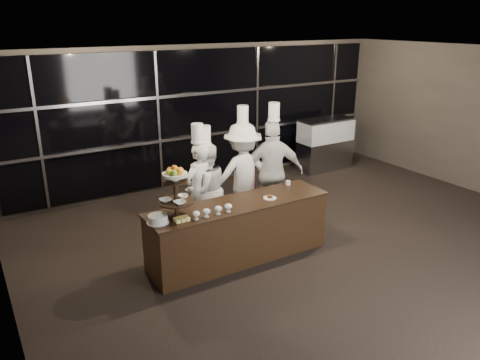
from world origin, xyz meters
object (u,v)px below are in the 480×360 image
chef_c (243,174)px  buffet_counter (239,231)px  display_stand (176,188)px  display_case (325,141)px  chef_d (273,172)px  chef_a (199,189)px  layer_cake (158,219)px  chef_b (206,189)px

chef_c → buffet_counter: bearing=-123.9°
display_stand → display_case: (5.12, 2.79, -0.65)m
buffet_counter → chef_d: chef_d is taller
buffet_counter → display_stand: display_stand is taller
display_stand → chef_d: bearing=21.4°
display_stand → display_case: display_stand is taller
display_stand → chef_a: size_ratio=0.38×
layer_cake → chef_d: size_ratio=0.14×
buffet_counter → chef_b: (0.00, 1.06, 0.34)m
chef_c → display_case: bearing=26.4°
layer_cake → chef_c: size_ratio=0.14×
chef_d → chef_b: bearing=170.8°
buffet_counter → chef_c: (0.75, 1.11, 0.46)m
display_case → chef_b: chef_b is taller
display_case → chef_c: bearing=-153.6°
chef_c → layer_cake: bearing=-150.4°
chef_c → chef_d: chef_d is taller
layer_cake → display_case: display_case is taller
buffet_counter → layer_cake: layer_cake is taller
display_stand → layer_cake: size_ratio=2.48×
buffet_counter → display_case: display_case is taller
layer_cake → chef_c: chef_c is taller
layer_cake → chef_a: (1.13, 1.05, -0.12)m
display_stand → layer_cake: (-0.30, -0.05, -0.37)m
display_stand → chef_c: chef_c is taller
layer_cake → chef_a: chef_a is taller
chef_a → display_stand: bearing=-130.0°
chef_a → chef_c: bearing=7.2°
chef_d → display_case: bearing=33.4°
chef_c → chef_d: size_ratio=0.98×
display_case → chef_a: bearing=-157.3°
buffet_counter → chef_b: chef_b is taller
chef_a → buffet_counter: bearing=-80.8°
chef_c → chef_d: bearing=-27.7°
display_case → chef_d: chef_d is taller
chef_a → chef_d: size_ratio=0.90×
buffet_counter → display_case: (4.12, 2.79, 0.22)m
chef_a → chef_c: size_ratio=0.91×
display_case → chef_c: 3.77m
chef_b → chef_a: bearing=-158.0°
chef_b → chef_d: bearing=-9.2°
display_stand → layer_cake: bearing=-170.5°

